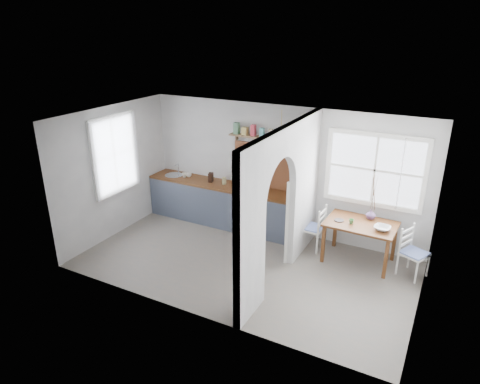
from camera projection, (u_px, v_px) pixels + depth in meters
The scene contains 26 objects.
floor at pixel (244, 264), 7.67m from camera, with size 5.80×3.20×0.01m, color #786B5C.
ceiling at pixel (245, 121), 6.72m from camera, with size 5.80×3.20×0.01m, color silver.
walls at pixel (245, 197), 7.20m from camera, with size 5.81×3.21×2.60m.
partition at pixel (285, 195), 6.88m from camera, with size 0.12×3.20×2.60m.
kitchen_window at pixel (114, 155), 8.31m from camera, with size 0.10×1.16×1.50m, color white, non-canonical shape.
nook_window at pixel (375, 170), 7.59m from camera, with size 1.76×0.10×1.30m, color white, non-canonical shape.
counter at pixel (226, 204), 9.09m from camera, with size 3.50×0.60×0.90m.
sink at pixel (174, 176), 9.47m from camera, with size 0.40×0.40×0.02m, color silver.
backsplash at pixel (271, 167), 8.56m from camera, with size 1.65×0.03×0.90m, color brown.
shelf at pixel (271, 136), 8.25m from camera, with size 1.75×0.20×0.21m.
pendant_lamp at pixel (281, 149), 7.87m from camera, with size 0.26×0.26×0.16m, color beige.
utensil_rail at pixel (298, 179), 7.62m from camera, with size 0.02×0.02×0.50m, color silver.
dining_table at pixel (359, 242), 7.65m from camera, with size 1.21×0.81×0.76m, color #593518, non-canonical shape.
chair_left at pixel (312, 227), 8.09m from camera, with size 0.40×0.40×0.88m, color white, non-canonical shape.
chair_right at pixel (414, 253), 7.18m from camera, with size 0.40×0.40×0.87m, color white, non-canonical shape.
kettle at pixel (296, 191), 8.19m from camera, with size 0.23×0.18×0.27m, color white, non-canonical shape.
mug_a at pixel (185, 175), 9.32m from camera, with size 0.11×0.11×0.10m, color beige.
mug_b at pixel (189, 175), 9.35m from camera, with size 0.12×0.12×0.09m, color white.
knife_block at pixel (211, 177), 9.04m from camera, with size 0.09×0.12×0.19m, color #382116.
jar at pixel (224, 181), 8.91m from camera, with size 0.09×0.09×0.15m, color tan.
towel_magenta at pixel (295, 235), 8.13m from camera, with size 0.02×0.03×0.56m, color #B11164.
towel_orange at pixel (294, 237), 8.11m from camera, with size 0.02×0.03×0.46m, color orange.
bowl at pixel (382, 228), 7.25m from camera, with size 0.27×0.27×0.07m, color silver.
table_cup at pixel (351, 221), 7.48m from camera, with size 0.09×0.09×0.08m, color #4D9251.
plate at pixel (339, 220), 7.61m from camera, with size 0.17×0.17×0.01m, color #2A2422.
vase at pixel (371, 214), 7.65m from camera, with size 0.17×0.17×0.18m, color #583D68.
Camera 1 is at (3.04, -5.93, 4.01)m, focal length 32.00 mm.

